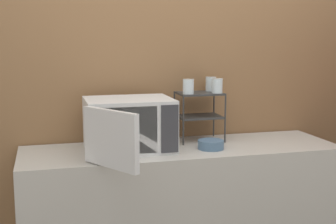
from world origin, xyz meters
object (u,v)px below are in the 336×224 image
(glass_front_left, at_px, (188,87))
(glass_back_right, at_px, (211,84))
(bowl, at_px, (211,145))
(microwave, at_px, (128,125))
(glass_front_right, at_px, (217,86))
(dish_rack, at_px, (199,106))

(glass_front_left, bearing_deg, glass_back_right, 32.09)
(glass_back_right, xyz_separation_m, bowl, (-0.10, -0.29, -0.32))
(microwave, relative_size, glass_back_right, 7.94)
(microwave, bearing_deg, glass_back_right, 20.75)
(glass_back_right, relative_size, glass_front_right, 1.00)
(dish_rack, distance_m, glass_front_right, 0.17)
(bowl, bearing_deg, dish_rack, 88.12)
(microwave, distance_m, glass_front_left, 0.45)
(microwave, xyz_separation_m, glass_back_right, (0.57, 0.22, 0.20))
(glass_front_left, xyz_separation_m, glass_front_right, (0.18, -0.00, 0.00))
(dish_rack, distance_m, glass_front_left, 0.17)
(glass_front_left, xyz_separation_m, bowl, (0.08, -0.17, -0.32))
(dish_rack, height_order, glass_front_right, glass_front_right)
(glass_front_right, bearing_deg, glass_back_right, 88.37)
(microwave, xyz_separation_m, glass_front_right, (0.57, 0.10, 0.20))
(dish_rack, xyz_separation_m, glass_back_right, (0.10, 0.06, 0.13))
(glass_back_right, distance_m, bowl, 0.45)
(glass_front_right, bearing_deg, dish_rack, 146.91)
(dish_rack, relative_size, glass_front_right, 3.37)
(microwave, height_order, glass_back_right, glass_back_right)
(glass_front_left, bearing_deg, microwave, -165.46)
(glass_front_right, bearing_deg, bowl, -119.89)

